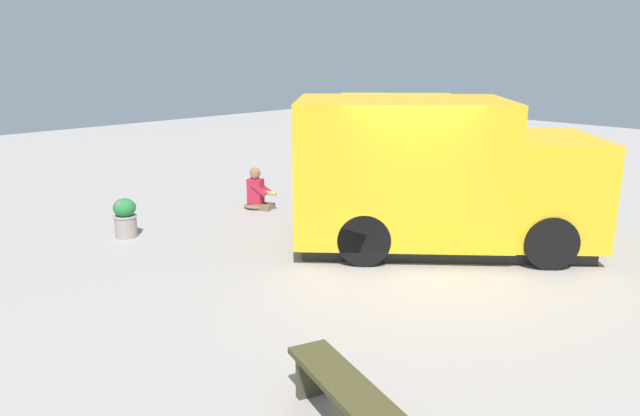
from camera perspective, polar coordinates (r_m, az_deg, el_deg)
The scene contains 5 objects.
ground_plane at distance 10.29m, azimuth 7.91°, elevation -4.19°, with size 40.00×40.00×0.00m, color #A79D97.
food_truck at distance 10.45m, azimuth 10.69°, elevation 2.75°, with size 4.94×5.12×2.50m.
person_customer at distance 13.00m, azimuth -5.90°, elevation 1.49°, with size 0.61×0.81×0.88m.
planter_flowering_near at distance 11.50m, azimuth -17.71°, elevation -0.83°, with size 0.42×0.42×0.71m.
plaza_bench at distance 5.62m, azimuth 2.27°, elevation -16.86°, with size 0.88×1.62×0.48m.
Camera 1 is at (7.80, 5.85, 3.29)m, focal length 34.33 mm.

